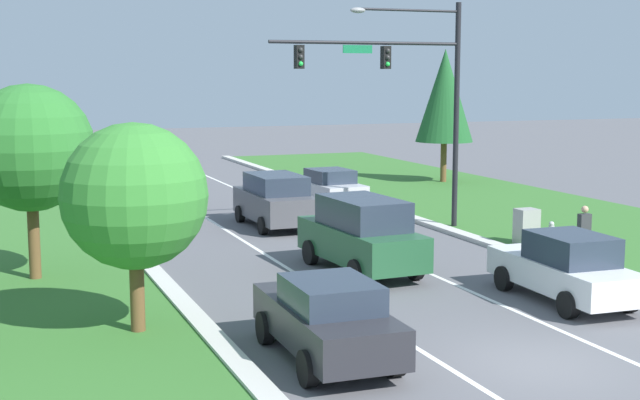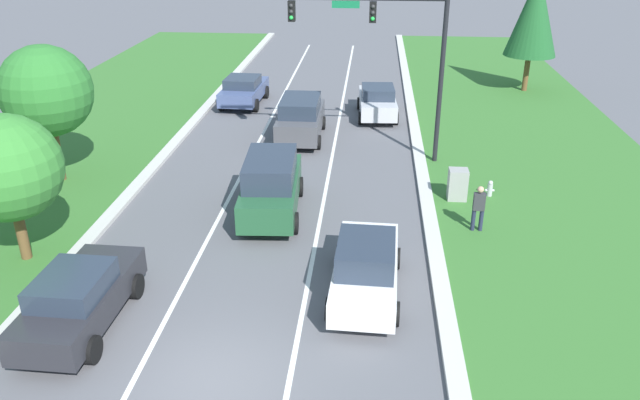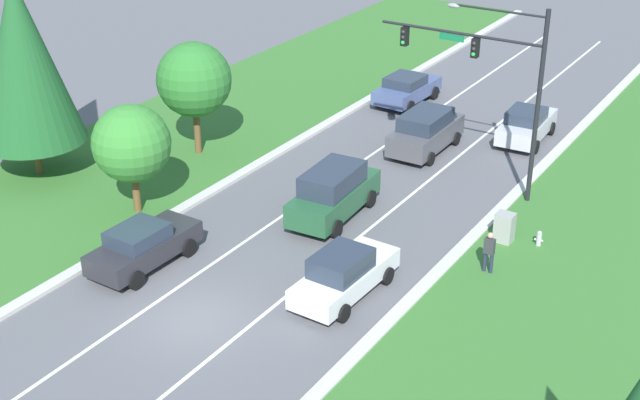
# 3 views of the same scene
# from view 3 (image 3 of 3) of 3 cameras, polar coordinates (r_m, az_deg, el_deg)

# --- Properties ---
(ground_plane) EXTENTS (160.00, 160.00, 0.00)m
(ground_plane) POSITION_cam_3_polar(r_m,az_deg,el_deg) (30.42, -8.04, -7.58)
(ground_plane) COLOR #5B5B60
(curb_strip_right) EXTENTS (0.50, 90.00, 0.15)m
(curb_strip_right) POSITION_cam_3_polar(r_m,az_deg,el_deg) (27.64, 1.20, -10.99)
(curb_strip_right) COLOR beige
(curb_strip_right) RESTS_ON ground_plane
(curb_strip_left) EXTENTS (0.50, 90.00, 0.15)m
(curb_strip_left) POSITION_cam_3_polar(r_m,az_deg,el_deg) (33.85, -15.47, -4.44)
(curb_strip_left) COLOR beige
(curb_strip_left) RESTS_ON ground_plane
(lane_stripe_inner_left) EXTENTS (0.14, 81.00, 0.01)m
(lane_stripe_inner_left) POSITION_cam_3_polar(r_m,az_deg,el_deg) (31.45, -10.59, -6.55)
(lane_stripe_inner_left) COLOR white
(lane_stripe_inner_left) RESTS_ON ground_plane
(lane_stripe_inner_right) EXTENTS (0.14, 81.00, 0.01)m
(lane_stripe_inner_right) POSITION_cam_3_polar(r_m,az_deg,el_deg) (29.46, -5.30, -8.65)
(lane_stripe_inner_right) COLOR white
(lane_stripe_inner_right) RESTS_ON ground_plane
(traffic_signal_mast) EXTENTS (7.31, 0.41, 8.27)m
(traffic_signal_mast) POSITION_cam_3_polar(r_m,az_deg,el_deg) (37.52, 11.04, 8.14)
(traffic_signal_mast) COLOR black
(traffic_signal_mast) RESTS_ON ground_plane
(charcoal_sedan) EXTENTS (2.06, 4.57, 1.68)m
(charcoal_sedan) POSITION_cam_3_polar(r_m,az_deg,el_deg) (33.36, -11.25, -2.87)
(charcoal_sedan) COLOR #28282D
(charcoal_sedan) RESTS_ON ground_plane
(silver_sedan) EXTENTS (2.20, 4.49, 1.68)m
(silver_sedan) POSITION_cam_3_polar(r_m,az_deg,el_deg) (44.96, 13.08, 4.72)
(silver_sedan) COLOR silver
(silver_sedan) RESTS_ON ground_plane
(graphite_suv) EXTENTS (2.16, 4.72, 1.99)m
(graphite_suv) POSITION_cam_3_polar(r_m,az_deg,el_deg) (42.84, 6.78, 4.40)
(graphite_suv) COLOR #4C4C51
(graphite_suv) RESTS_ON ground_plane
(slate_blue_sedan) EXTENTS (2.28, 4.56, 1.60)m
(slate_blue_sedan) POSITION_cam_3_polar(r_m,az_deg,el_deg) (49.15, 5.57, 7.11)
(slate_blue_sedan) COLOR #475684
(slate_blue_sedan) RESTS_ON ground_plane
(white_sedan) EXTENTS (2.06, 4.74, 1.77)m
(white_sedan) POSITION_cam_3_polar(r_m,az_deg,el_deg) (30.95, 1.55, -4.76)
(white_sedan) COLOR white
(white_sedan) RESTS_ON ground_plane
(forest_suv) EXTENTS (2.30, 5.07, 2.18)m
(forest_suv) POSITION_cam_3_polar(r_m,az_deg,el_deg) (36.13, 0.87, 0.48)
(forest_suv) COLOR #235633
(forest_suv) RESTS_ON ground_plane
(utility_cabinet) EXTENTS (0.70, 0.60, 1.26)m
(utility_cabinet) POSITION_cam_3_polar(r_m,az_deg,el_deg) (35.12, 11.72, -1.79)
(utility_cabinet) COLOR #9E9E99
(utility_cabinet) RESTS_ON ground_plane
(pedestrian) EXTENTS (0.40, 0.23, 1.69)m
(pedestrian) POSITION_cam_3_polar(r_m,az_deg,el_deg) (32.77, 10.76, -3.23)
(pedestrian) COLOR #232842
(pedestrian) RESTS_ON ground_plane
(fire_hydrant) EXTENTS (0.34, 0.20, 0.70)m
(fire_hydrant) POSITION_cam_3_polar(r_m,az_deg,el_deg) (35.24, 13.83, -2.45)
(fire_hydrant) COLOR #B7B7BC
(fire_hydrant) RESTS_ON ground_plane
(oak_near_left_tree) EXTENTS (3.20, 3.20, 4.68)m
(oak_near_left_tree) POSITION_cam_3_polar(r_m,az_deg,el_deg) (36.52, -11.98, 3.54)
(oak_near_left_tree) COLOR brown
(oak_near_left_tree) RESTS_ON ground_plane
(oak_far_left_tree) EXTENTS (3.49, 3.49, 5.45)m
(oak_far_left_tree) POSITION_cam_3_polar(r_m,az_deg,el_deg) (41.71, -8.07, 7.62)
(oak_far_left_tree) COLOR brown
(oak_far_left_tree) RESTS_ON ground_plane
(conifer_mid_left_tree) EXTENTS (4.65, 4.65, 9.14)m
(conifer_mid_left_tree) POSITION_cam_3_polar(r_m,az_deg,el_deg) (40.53, -18.49, 8.54)
(conifer_mid_left_tree) COLOR brown
(conifer_mid_left_tree) RESTS_ON ground_plane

